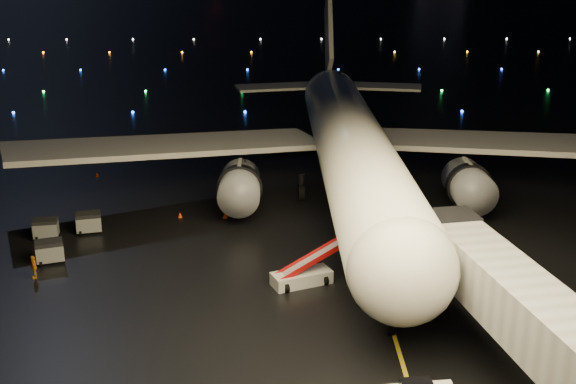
# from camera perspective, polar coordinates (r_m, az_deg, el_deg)

# --- Properties ---
(ground) EXTENTS (2000.00, 2000.00, 0.00)m
(ground) POSITION_cam_1_polar(r_m,az_deg,el_deg) (338.38, -1.68, 14.86)
(ground) COLOR black
(ground) RESTS_ON ground
(lane_centre) EXTENTS (0.25, 80.00, 0.02)m
(lane_centre) POSITION_cam_1_polar(r_m,az_deg,el_deg) (57.32, 6.12, -3.75)
(lane_centre) COLOR gold
(lane_centre) RESTS_ON ground
(airliner) EXTENTS (62.05, 59.00, 17.43)m
(airliner) POSITION_cam_1_polar(r_m,az_deg,el_deg) (66.20, 4.81, 7.20)
(airliner) COLOR white
(airliner) RESTS_ON ground
(belt_loader) EXTENTS (6.14, 3.80, 2.90)m
(belt_loader) POSITION_cam_1_polar(r_m,az_deg,el_deg) (49.11, 1.08, -5.75)
(belt_loader) COLOR silver
(belt_loader) RESTS_ON ground
(crew_c) EXTENTS (0.72, 1.05, 1.66)m
(crew_c) POSITION_cam_1_polar(r_m,az_deg,el_deg) (53.25, -19.44, -5.60)
(crew_c) COLOR #FF9E11
(crew_c) RESTS_ON ground
(safety_cone_0) EXTENTS (0.49, 0.49, 0.52)m
(safety_cone_0) POSITION_cam_1_polar(r_m,az_deg,el_deg) (61.74, -5.00, -1.81)
(safety_cone_0) COLOR #E43E0B
(safety_cone_0) RESTS_ON ground
(safety_cone_1) EXTENTS (0.53, 0.53, 0.55)m
(safety_cone_1) POSITION_cam_1_polar(r_m,az_deg,el_deg) (65.15, -5.30, -0.69)
(safety_cone_1) COLOR #E43E0B
(safety_cone_1) RESTS_ON ground
(safety_cone_2) EXTENTS (0.51, 0.51, 0.46)m
(safety_cone_2) POSITION_cam_1_polar(r_m,az_deg,el_deg) (62.29, -8.52, -1.79)
(safety_cone_2) COLOR #E43E0B
(safety_cone_2) RESTS_ON ground
(safety_cone_3) EXTENTS (0.41, 0.41, 0.45)m
(safety_cone_3) POSITION_cam_1_polar(r_m,az_deg,el_deg) (75.19, -14.87, 1.34)
(safety_cone_3) COLOR #E43E0B
(safety_cone_3) RESTS_ON ground
(taxiway_lights) EXTENTS (164.00, 92.00, 0.36)m
(taxiway_lights) POSITION_cam_1_polar(r_m,az_deg,el_deg) (145.33, -2.83, 10.02)
(taxiway_lights) COLOR black
(taxiway_lights) RESTS_ON ground
(baggage_cart_0) EXTENTS (2.22, 1.80, 1.66)m
(baggage_cart_0) POSITION_cam_1_polar(r_m,az_deg,el_deg) (60.36, -15.47, -2.34)
(baggage_cart_0) COLOR gray
(baggage_cart_0) RESTS_ON ground
(baggage_cart_1) EXTENTS (2.30, 1.95, 1.66)m
(baggage_cart_1) POSITION_cam_1_polar(r_m,az_deg,el_deg) (55.51, -18.33, -4.49)
(baggage_cart_1) COLOR gray
(baggage_cart_1) RESTS_ON ground
(baggage_cart_2) EXTENTS (2.04, 1.58, 1.58)m
(baggage_cart_2) POSITION_cam_1_polar(r_m,az_deg,el_deg) (60.17, -18.59, -2.76)
(baggage_cart_2) COLOR gray
(baggage_cart_2) RESTS_ON ground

